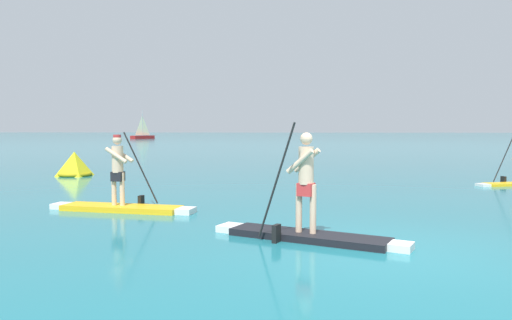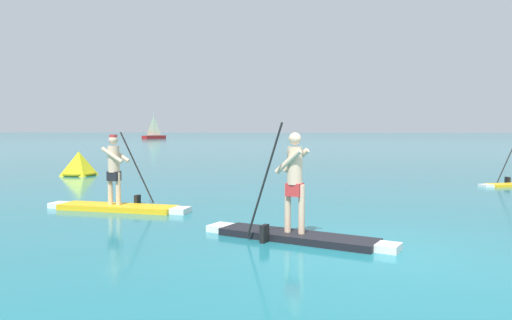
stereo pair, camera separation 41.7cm
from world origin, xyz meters
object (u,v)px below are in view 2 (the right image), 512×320
Objects in this scene: paddleboarder_near_left at (118,197)px; paddleboarder_mid_center at (295,220)px; sailboat_left_horizon at (154,135)px; race_marker_buoy at (79,165)px.

paddleboarder_mid_center reaches higher than paddleboarder_near_left.
paddleboarder_mid_center is at bearing 47.91° from sailboat_left_horizon.
race_marker_buoy is (-9.18, 10.61, 0.08)m from paddleboarder_mid_center.
sailboat_left_horizon is (-24.90, 76.95, 0.33)m from paddleboarder_near_left.
paddleboarder_mid_center is (4.23, -2.60, 0.04)m from paddleboarder_near_left.
paddleboarder_near_left is 80.88m from sailboat_left_horizon.
race_marker_buoy is 0.30× the size of sailboat_left_horizon.
race_marker_buoy is (-4.95, 8.01, 0.11)m from paddleboarder_near_left.
sailboat_left_horizon is (-29.13, 79.55, 0.30)m from paddleboarder_mid_center.
paddleboarder_near_left is 1.05× the size of paddleboarder_mid_center.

